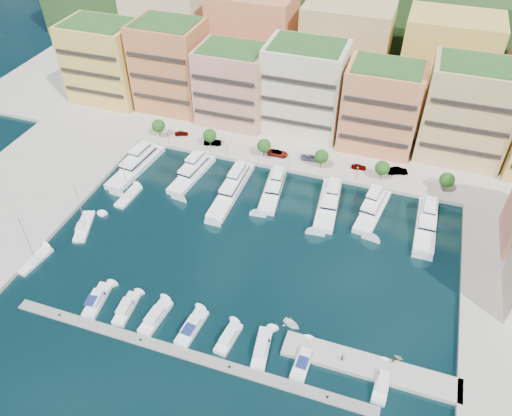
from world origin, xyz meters
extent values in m
plane|color=black|center=(0.00, 0.00, 0.00)|extent=(400.00, 400.00, 0.00)
cube|color=#9E998E|center=(0.00, 62.00, 0.00)|extent=(220.00, 64.00, 2.00)
cube|color=#9E998E|center=(-62.00, -8.00, 0.00)|extent=(34.00, 76.00, 2.00)
cube|color=#1D3415|center=(0.00, 110.00, 0.00)|extent=(240.00, 40.00, 58.00)
cube|color=gray|center=(-3.00, -30.00, 0.00)|extent=(72.00, 2.20, 0.35)
cube|color=#9E998E|center=(30.00, -22.00, 0.00)|extent=(32.00, 5.00, 2.00)
cube|color=#E0B452|center=(-66.00, 50.00, 13.00)|extent=(22.00, 16.00, 24.00)
cube|color=black|center=(-66.00, 41.75, 13.00)|extent=(20.24, 0.50, 0.90)
cube|color=#264E1F|center=(-66.00, 50.00, 25.40)|extent=(19.36, 14.08, 0.80)
cube|color=#D17A45|center=(-44.00, 52.00, 14.00)|extent=(20.00, 16.00, 26.00)
cube|color=black|center=(-44.00, 43.75, 14.00)|extent=(18.40, 0.50, 0.90)
cube|color=#264E1F|center=(-44.00, 52.00, 27.40)|extent=(17.60, 14.08, 0.80)
cube|color=tan|center=(-23.00, 50.00, 12.00)|extent=(20.00, 15.00, 22.00)
cube|color=black|center=(-23.00, 42.25, 12.00)|extent=(18.40, 0.50, 0.90)
cube|color=#264E1F|center=(-23.00, 50.00, 23.40)|extent=(17.60, 13.20, 0.80)
cube|color=#F5E7BD|center=(-2.00, 52.00, 13.50)|extent=(22.00, 16.00, 25.00)
cube|color=black|center=(-2.00, 43.75, 13.50)|extent=(20.24, 0.50, 0.90)
cube|color=#264E1F|center=(-2.00, 52.00, 26.40)|extent=(19.36, 14.08, 0.80)
cube|color=#D98451|center=(20.00, 50.00, 12.50)|extent=(20.00, 15.00, 23.00)
cube|color=black|center=(20.00, 42.25, 12.50)|extent=(18.40, 0.50, 0.90)
cube|color=#264E1F|center=(20.00, 50.00, 24.40)|extent=(17.60, 13.20, 0.80)
cube|color=tan|center=(42.00, 52.00, 14.00)|extent=(22.00, 16.00, 26.00)
cube|color=black|center=(42.00, 43.75, 14.00)|extent=(20.24, 0.50, 0.90)
cube|color=#264E1F|center=(42.00, 52.00, 27.40)|extent=(19.36, 14.08, 0.80)
cube|color=#F5E7BD|center=(-55.00, 74.00, 16.00)|extent=(26.00, 18.00, 30.00)
cube|color=#D98451|center=(-25.00, 74.00, 16.00)|extent=(26.00, 18.00, 30.00)
cube|color=tan|center=(5.00, 74.00, 16.00)|extent=(26.00, 18.00, 30.00)
cube|color=#E0B452|center=(35.00, 74.00, 16.00)|extent=(26.00, 18.00, 30.00)
cylinder|color=#473323|center=(-40.00, 33.50, 2.50)|extent=(0.24, 0.24, 3.00)
sphere|color=#1A4814|center=(-40.00, 33.50, 4.75)|extent=(3.80, 3.80, 3.80)
cylinder|color=#473323|center=(-24.00, 33.50, 2.50)|extent=(0.24, 0.24, 3.00)
sphere|color=#1A4814|center=(-24.00, 33.50, 4.75)|extent=(3.80, 3.80, 3.80)
cylinder|color=#473323|center=(-8.00, 33.50, 2.50)|extent=(0.24, 0.24, 3.00)
sphere|color=#1A4814|center=(-8.00, 33.50, 4.75)|extent=(3.80, 3.80, 3.80)
cylinder|color=#473323|center=(8.00, 33.50, 2.50)|extent=(0.24, 0.24, 3.00)
sphere|color=#1A4814|center=(8.00, 33.50, 4.75)|extent=(3.80, 3.80, 3.80)
cylinder|color=#473323|center=(24.00, 33.50, 2.50)|extent=(0.24, 0.24, 3.00)
sphere|color=#1A4814|center=(24.00, 33.50, 4.75)|extent=(3.80, 3.80, 3.80)
cylinder|color=#473323|center=(40.00, 33.50, 2.50)|extent=(0.24, 0.24, 3.00)
sphere|color=#1A4814|center=(40.00, 33.50, 4.75)|extent=(3.80, 3.80, 3.80)
cylinder|color=black|center=(-36.00, 31.20, 3.00)|extent=(0.10, 0.10, 4.00)
sphere|color=#FFF2CC|center=(-36.00, 31.20, 5.05)|extent=(0.30, 0.30, 0.30)
cylinder|color=black|center=(-18.00, 31.20, 3.00)|extent=(0.10, 0.10, 4.00)
sphere|color=#FFF2CC|center=(-18.00, 31.20, 5.05)|extent=(0.30, 0.30, 0.30)
cylinder|color=black|center=(0.00, 31.20, 3.00)|extent=(0.10, 0.10, 4.00)
sphere|color=#FFF2CC|center=(0.00, 31.20, 5.05)|extent=(0.30, 0.30, 0.30)
cylinder|color=black|center=(18.00, 31.20, 3.00)|extent=(0.10, 0.10, 4.00)
sphere|color=#FFF2CC|center=(18.00, 31.20, 5.05)|extent=(0.30, 0.30, 0.30)
cylinder|color=black|center=(36.00, 31.20, 3.00)|extent=(0.10, 0.10, 4.00)
sphere|color=#FFF2CC|center=(36.00, 31.20, 5.05)|extent=(0.30, 0.30, 0.30)
cube|color=white|center=(-39.57, 18.28, 0.35)|extent=(7.13, 21.83, 2.30)
cube|color=white|center=(-39.57, 20.43, 2.40)|extent=(5.24, 12.15, 1.80)
cube|color=black|center=(-39.57, 20.43, 2.40)|extent=(5.31, 12.21, 0.55)
cube|color=white|center=(-39.57, 22.14, 4.00)|extent=(3.61, 6.70, 1.40)
cylinder|color=#B2B2B7|center=(-39.57, 23.43, 5.60)|extent=(0.14, 0.14, 1.80)
cube|color=white|center=(-23.75, 19.95, 0.35)|extent=(6.68, 18.52, 2.30)
cube|color=white|center=(-23.75, 21.76, 2.40)|extent=(4.89, 10.34, 1.80)
cube|color=black|center=(-23.75, 21.76, 2.40)|extent=(4.95, 10.40, 0.55)
cube|color=white|center=(-23.75, 23.21, 4.00)|extent=(3.35, 5.72, 1.40)
cylinder|color=#B2B2B7|center=(-23.75, 24.29, 5.60)|extent=(0.14, 0.14, 1.80)
cube|color=black|center=(-23.75, 19.95, -0.10)|extent=(6.74, 18.58, 0.35)
cube|color=white|center=(-11.40, 17.09, 0.35)|extent=(4.59, 23.85, 2.30)
cube|color=white|center=(-11.40, 19.47, 2.40)|extent=(3.71, 13.13, 1.80)
cube|color=black|center=(-11.40, 19.47, 2.40)|extent=(3.77, 13.19, 0.55)
cube|color=white|center=(-11.40, 21.38, 4.00)|extent=(2.70, 7.17, 1.40)
cylinder|color=#B2B2B7|center=(-11.40, 22.81, 5.60)|extent=(0.14, 0.14, 1.80)
cube|color=white|center=(-1.35, 20.27, 0.35)|extent=(5.96, 17.80, 2.30)
cube|color=white|center=(-1.35, 22.01, 2.40)|extent=(4.41, 9.91, 1.80)
cube|color=black|center=(-1.35, 22.01, 2.40)|extent=(4.48, 9.97, 0.55)
cube|color=white|center=(-1.35, 23.41, 4.00)|extent=(3.05, 5.47, 1.40)
cylinder|color=#B2B2B7|center=(-1.35, 24.46, 5.60)|extent=(0.14, 0.14, 1.80)
cube|color=white|center=(13.27, 19.33, 0.35)|extent=(6.26, 19.66, 2.30)
cube|color=white|center=(13.27, 21.26, 2.40)|extent=(4.71, 10.91, 1.80)
cube|color=black|center=(13.27, 21.26, 2.40)|extent=(4.77, 10.98, 0.55)
cube|color=white|center=(13.27, 22.81, 4.00)|extent=(3.29, 6.01, 1.40)
cylinder|color=#B2B2B7|center=(13.27, 23.97, 5.60)|extent=(0.14, 0.14, 1.80)
cube|color=black|center=(13.27, 19.33, -0.10)|extent=(6.31, 19.71, 0.35)
cube|color=white|center=(24.01, 20.41, 0.35)|extent=(7.07, 17.67, 2.30)
cube|color=white|center=(24.01, 22.13, 2.40)|extent=(5.07, 9.90, 1.80)
cube|color=black|center=(24.01, 22.13, 2.40)|extent=(5.14, 9.97, 0.55)
cube|color=white|center=(24.01, 23.50, 4.00)|extent=(3.44, 5.51, 1.40)
cylinder|color=#B2B2B7|center=(24.01, 24.53, 5.60)|extent=(0.14, 0.14, 1.80)
cube|color=white|center=(36.78, 19.39, 0.35)|extent=(4.60, 19.22, 2.30)
cube|color=white|center=(36.78, 21.31, 2.40)|extent=(3.77, 10.57, 1.80)
cube|color=black|center=(36.78, 21.31, 2.40)|extent=(3.83, 10.63, 0.55)
cube|color=white|center=(36.78, 22.85, 4.00)|extent=(2.75, 5.77, 1.40)
cylinder|color=#B2B2B7|center=(36.78, 24.00, 5.60)|extent=(0.14, 0.14, 1.80)
cube|color=white|center=(-24.77, -24.50, 0.25)|extent=(3.81, 9.02, 1.40)
cube|color=white|center=(-24.77, -24.94, 1.55)|extent=(2.66, 4.43, 1.10)
cube|color=black|center=(-24.77, -23.19, 1.30)|extent=(2.00, 0.34, 0.55)
cube|color=navy|center=(-24.77, -26.07, 2.15)|extent=(2.25, 2.84, 0.12)
cube|color=white|center=(-18.11, -24.50, 0.25)|extent=(3.18, 8.29, 1.40)
cube|color=white|center=(-18.11, -24.91, 1.55)|extent=(2.29, 4.04, 1.10)
cube|color=black|center=(-18.11, -23.28, 1.30)|extent=(1.85, 0.24, 0.55)
cube|color=white|center=(-11.61, -24.50, 0.25)|extent=(3.64, 8.87, 1.40)
cube|color=white|center=(-11.61, -24.93, 1.55)|extent=(2.60, 4.34, 1.10)
cube|color=black|center=(-11.61, -23.20, 1.30)|extent=(2.05, 0.29, 0.55)
cube|color=white|center=(-3.86, -24.50, 0.25)|extent=(3.66, 9.05, 1.40)
cube|color=white|center=(-3.86, -24.94, 1.55)|extent=(2.61, 4.42, 1.10)
cube|color=black|center=(-3.86, -23.18, 1.30)|extent=(2.05, 0.29, 0.55)
cube|color=navy|center=(-3.86, -26.09, 2.15)|extent=(2.23, 2.82, 0.12)
cube|color=white|center=(3.72, -24.50, 0.25)|extent=(3.47, 7.57, 1.40)
cube|color=white|center=(3.72, -24.87, 1.55)|extent=(2.44, 3.73, 1.10)
cube|color=black|center=(3.72, -23.40, 1.30)|extent=(1.87, 0.33, 0.55)
cube|color=white|center=(10.41, -24.50, 0.25)|extent=(3.69, 9.14, 1.40)
cube|color=white|center=(10.41, -24.94, 1.55)|extent=(2.55, 4.48, 1.10)
cube|color=black|center=(10.41, -23.17, 1.30)|extent=(1.88, 0.33, 0.55)
cube|color=white|center=(18.36, -24.50, 0.25)|extent=(3.06, 8.62, 1.40)
cube|color=white|center=(18.36, -24.93, 1.55)|extent=(2.27, 4.17, 1.10)
cube|color=black|center=(18.36, -23.22, 1.30)|extent=(1.94, 0.18, 0.55)
cube|color=navy|center=(18.36, -26.03, 2.15)|extent=(1.99, 2.63, 0.12)
cube|color=white|center=(32.59, -24.50, 0.25)|extent=(2.89, 8.27, 1.40)
cube|color=white|center=(32.59, -24.91, 1.55)|extent=(2.11, 4.01, 1.10)
cube|color=black|center=(32.59, -23.28, 1.30)|extent=(1.75, 0.20, 0.55)
cube|color=white|center=(-39.82, -6.31, 0.20)|extent=(6.10, 10.71, 1.20)
cube|color=white|center=(-39.82, -7.35, 1.10)|extent=(2.45, 3.01, 0.60)
cylinder|color=#B2B2B7|center=(-39.82, -5.79, 6.80)|extent=(0.14, 0.14, 12.00)
cylinder|color=#B2B2B7|center=(-39.82, -7.87, 1.80)|extent=(1.65, 4.43, 0.10)
cube|color=white|center=(-43.96, -19.30, 0.20)|extent=(3.99, 9.03, 1.20)
cube|color=white|center=(-43.96, -20.17, 1.10)|extent=(1.97, 2.39, 0.60)
cylinder|color=#B2B2B7|center=(-43.96, -18.86, 6.80)|extent=(0.14, 0.14, 12.00)
cylinder|color=#B2B2B7|center=(-43.96, -20.61, 1.80)|extent=(0.65, 3.90, 0.10)
cube|color=white|center=(-35.45, 6.84, 0.20)|extent=(3.30, 9.06, 1.20)
cube|color=white|center=(-35.45, 5.95, 1.10)|extent=(1.77, 2.33, 0.60)
cylinder|color=#B2B2B7|center=(-35.45, 7.28, 6.80)|extent=(0.14, 0.14, 12.00)
cylinder|color=#B2B2B7|center=(-35.45, 5.50, 1.80)|extent=(0.37, 4.00, 0.10)
imported|color=beige|center=(34.74, -18.39, 0.45)|extent=(2.06, 1.90, 0.91)
imported|color=white|center=(14.17, -17.53, 0.38)|extent=(4.38, 3.82, 0.76)
imported|color=gray|center=(-34.35, 36.32, 1.67)|extent=(4.22, 2.92, 1.33)
imported|color=gray|center=(-23.85, 34.64, 1.81)|extent=(5.22, 3.08, 1.62)
imported|color=gray|center=(-4.50, 35.45, 1.77)|extent=(5.59, 2.63, 1.55)
imported|color=gray|center=(4.44, 36.22, 1.74)|extent=(5.32, 2.71, 1.48)
imported|color=gray|center=(17.84, 36.41, 1.68)|extent=(4.15, 2.12, 1.35)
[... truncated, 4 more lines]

